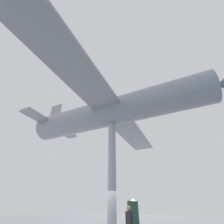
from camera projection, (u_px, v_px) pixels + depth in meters
name	position (u px, v px, depth m)	size (l,w,h in m)	color
support_pylon_central	(112.00, 175.00, 8.80)	(0.49, 0.49, 6.71)	#B7B7BC
suspended_airplane	(116.00, 111.00, 11.03)	(18.23, 15.11, 3.34)	#93999E
visitor_person	(129.00, 221.00, 8.73)	(0.32, 0.44, 1.81)	#383842
info_kiosk	(133.00, 215.00, 11.77)	(1.00, 1.00, 2.36)	#234733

